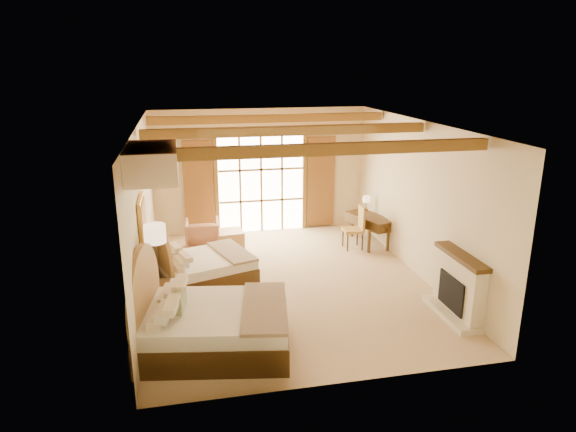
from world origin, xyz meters
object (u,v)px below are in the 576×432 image
object	(u,v)px
bed_near	(204,323)
desk	(370,229)
nightstand	(161,302)
armchair	(202,235)
bed_far	(197,266)

from	to	relation	value
bed_near	desk	xyz separation A→B (m)	(4.23, 4.10, -0.07)
nightstand	armchair	size ratio (longest dim) A/B	0.82
nightstand	bed_near	bearing A→B (deg)	-49.73
bed_near	bed_far	world-z (taller)	bed_near
desk	bed_near	bearing A→B (deg)	-155.12
desk	armchair	bearing A→B (deg)	154.59
desk	nightstand	bearing A→B (deg)	-168.24
bed_far	desk	bearing A→B (deg)	1.87
nightstand	desk	size ratio (longest dim) A/B	0.46
bed_far	nightstand	size ratio (longest dim) A/B	3.44
bed_near	bed_far	size ratio (longest dim) A/B	1.13
bed_near	desk	distance (m)	5.89
bed_near	bed_far	xyz separation A→B (m)	(-0.02, 2.55, -0.08)
bed_far	nightstand	world-z (taller)	bed_far
bed_near	armchair	xyz separation A→B (m)	(0.19, 4.54, -0.09)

